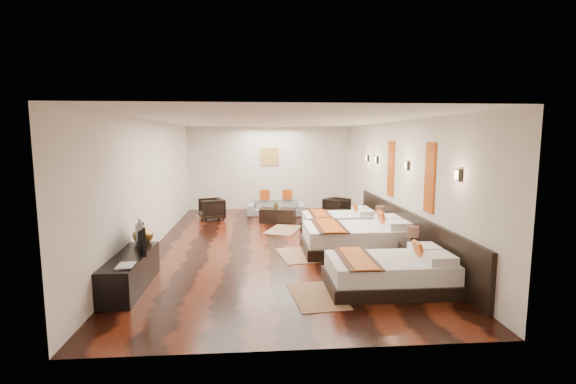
{
  "coord_description": "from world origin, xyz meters",
  "views": [
    {
      "loc": [
        -0.45,
        -9.15,
        2.43
      ],
      "look_at": [
        0.32,
        0.8,
        1.1
      ],
      "focal_mm": 25.49,
      "sensor_mm": 36.0,
      "label": 1
    }
  ],
  "objects": [
    {
      "name": "jute_mat_near",
      "position": [
        0.46,
        -3.17,
        0.01
      ],
      "size": [
        0.89,
        1.28,
        0.01
      ],
      "primitive_type": "cube",
      "rotation": [
        0.0,
        0.0,
        0.12
      ],
      "color": "#936C4A",
      "rests_on": "floor"
    },
    {
      "name": "jute_mat_mid",
      "position": [
        0.4,
        -0.94,
        0.01
      ],
      "size": [
        0.94,
        1.31,
        0.01
      ],
      "primitive_type": "cube",
      "rotation": [
        0.0,
        0.0,
        0.17
      ],
      "color": "#936C4A",
      "rests_on": "floor"
    },
    {
      "name": "nightstand_a",
      "position": [
        2.44,
        -1.92,
        0.28
      ],
      "size": [
        0.4,
        0.4,
        0.79
      ],
      "color": "black",
      "rests_on": "floor"
    },
    {
      "name": "armchair_left",
      "position": [
        -1.8,
        3.01,
        0.32
      ],
      "size": [
        0.88,
        0.87,
        0.63
      ],
      "primitive_type": "imported",
      "rotation": [
        0.0,
        0.0,
        -1.23
      ],
      "color": "black",
      "rests_on": "floor"
    },
    {
      "name": "left_wall",
      "position": [
        -2.75,
        0.0,
        1.4
      ],
      "size": [
        0.01,
        9.5,
        2.8
      ],
      "primitive_type": "cube",
      "color": "silver",
      "rests_on": "floor"
    },
    {
      "name": "right_wall",
      "position": [
        2.75,
        0.0,
        1.4
      ],
      "size": [
        0.01,
        9.5,
        2.8
      ],
      "primitive_type": "cube",
      "color": "silver",
      "rests_on": "floor"
    },
    {
      "name": "gold_artwork",
      "position": [
        0.0,
        4.73,
        1.8
      ],
      "size": [
        0.6,
        0.04,
        0.6
      ],
      "primitive_type": "cube",
      "color": "#AD873F",
      "rests_on": "back_wall"
    },
    {
      "name": "armchair_right",
      "position": [
        2.0,
        3.05,
        0.3
      ],
      "size": [
        0.92,
        0.92,
        0.6
      ],
      "primitive_type": "imported",
      "rotation": [
        0.0,
        0.0,
        0.77
      ],
      "color": "black",
      "rests_on": "floor"
    },
    {
      "name": "table_plant",
      "position": [
        0.11,
        2.53,
        0.52
      ],
      "size": [
        0.25,
        0.23,
        0.24
      ],
      "primitive_type": "imported",
      "rotation": [
        0.0,
        0.0,
        -0.21
      ],
      "color": "#306120",
      "rests_on": "coffee_table"
    },
    {
      "name": "back_wall",
      "position": [
        0.0,
        4.75,
        1.4
      ],
      "size": [
        5.5,
        0.01,
        2.8
      ],
      "primitive_type": "cube",
      "color": "silver",
      "rests_on": "floor"
    },
    {
      "name": "jute_mat_far",
      "position": [
        0.25,
        1.44,
        0.01
      ],
      "size": [
        1.14,
        1.39,
        0.01
      ],
      "primitive_type": "cube",
      "rotation": [
        0.0,
        0.0,
        -0.38
      ],
      "color": "#936C4A",
      "rests_on": "floor"
    },
    {
      "name": "nightstand_b",
      "position": [
        2.45,
        0.1,
        0.29
      ],
      "size": [
        0.42,
        0.42,
        0.83
      ],
      "color": "black",
      "rests_on": "floor"
    },
    {
      "name": "tv",
      "position": [
        -2.45,
        -2.35,
        0.79
      ],
      "size": [
        0.39,
        0.81,
        0.47
      ],
      "primitive_type": "imported",
      "rotation": [
        0.0,
        0.0,
        1.93
      ],
      "color": "black",
      "rests_on": "tv_console"
    },
    {
      "name": "figurine",
      "position": [
        -2.5,
        -1.79,
        0.74
      ],
      "size": [
        0.41,
        0.41,
        0.37
      ],
      "primitive_type": "imported",
      "rotation": [
        0.0,
        0.0,
        -0.15
      ],
      "color": "brown",
      "rests_on": "tv_console"
    },
    {
      "name": "sconce_mid",
      "position": [
        2.7,
        -0.8,
        1.85
      ],
      "size": [
        0.07,
        0.12,
        0.18
      ],
      "color": "black",
      "rests_on": "right_wall"
    },
    {
      "name": "bed_far",
      "position": [
        1.69,
        1.16,
        0.25
      ],
      "size": [
        1.89,
        1.19,
        0.72
      ],
      "color": "black",
      "rests_on": "floor"
    },
    {
      "name": "sconce_near",
      "position": [
        2.7,
        -3.0,
        1.85
      ],
      "size": [
        0.07,
        0.12,
        0.18
      ],
      "color": "black",
      "rests_on": "right_wall"
    },
    {
      "name": "sconce_far",
      "position": [
        2.7,
        1.4,
        1.85
      ],
      "size": [
        0.07,
        0.12,
        0.18
      ],
      "color": "black",
      "rests_on": "right_wall"
    },
    {
      "name": "sconce_lounge",
      "position": [
        2.7,
        2.3,
        1.85
      ],
      "size": [
        0.07,
        0.12,
        0.18
      ],
      "color": "black",
      "rests_on": "right_wall"
    },
    {
      "name": "headboard_panel",
      "position": [
        2.71,
        -0.8,
        0.45
      ],
      "size": [
        0.08,
        6.6,
        0.9
      ],
      "primitive_type": "cube",
      "color": "black",
      "rests_on": "floor"
    },
    {
      "name": "tv_console",
      "position": [
        -2.5,
        -2.61,
        0.28
      ],
      "size": [
        0.5,
        1.8,
        0.55
      ],
      "primitive_type": "cube",
      "color": "black",
      "rests_on": "floor"
    },
    {
      "name": "ceiling",
      "position": [
        0.0,
        0.0,
        2.8
      ],
      "size": [
        5.5,
        9.5,
        0.01
      ],
      "primitive_type": "cube",
      "color": "white",
      "rests_on": "floor"
    },
    {
      "name": "floor",
      "position": [
        0.0,
        0.0,
        0.0
      ],
      "size": [
        5.5,
        9.5,
        0.01
      ],
      "primitive_type": "cube",
      "color": "black",
      "rests_on": "ground"
    },
    {
      "name": "coffee_table",
      "position": [
        0.15,
        2.46,
        0.2
      ],
      "size": [
        1.09,
        0.72,
        0.4
      ],
      "primitive_type": "cube",
      "rotation": [
        0.0,
        0.0,
        -0.23
      ],
      "color": "black",
      "rests_on": "floor"
    },
    {
      "name": "orange_panel_b",
      "position": [
        2.73,
        0.3,
        1.7
      ],
      "size": [
        0.04,
        0.4,
        1.3
      ],
      "primitive_type": "cube",
      "color": "#D86014",
      "rests_on": "right_wall"
    },
    {
      "name": "orange_panel_a",
      "position": [
        2.73,
        -1.9,
        1.7
      ],
      "size": [
        0.04,
        0.4,
        1.3
      ],
      "primitive_type": "cube",
      "color": "#D86014",
      "rests_on": "right_wall"
    },
    {
      "name": "bed_near",
      "position": [
        1.7,
        -2.93,
        0.26
      ],
      "size": [
        2.02,
        1.27,
        0.77
      ],
      "color": "black",
      "rests_on": "floor"
    },
    {
      "name": "bed_mid",
      "position": [
        1.7,
        -0.78,
        0.3
      ],
      "size": [
        2.29,
        1.44,
        0.87
      ],
      "color": "black",
      "rests_on": "floor"
    },
    {
      "name": "book",
      "position": [
        -2.5,
        -3.2,
        0.57
      ],
      "size": [
        0.25,
        0.33,
        0.03
      ],
      "primitive_type": "imported",
      "rotation": [
        0.0,
        0.0,
        0.04
      ],
      "color": "black",
      "rests_on": "tv_console"
    },
    {
      "name": "sofa",
      "position": [
        0.15,
        3.51,
        0.26
      ],
      "size": [
        1.82,
        0.83,
        0.52
      ],
      "primitive_type": "imported",
      "rotation": [
        0.0,
        0.0,
        -0.08
      ],
      "color": "gray",
      "rests_on": "floor"
    }
  ]
}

